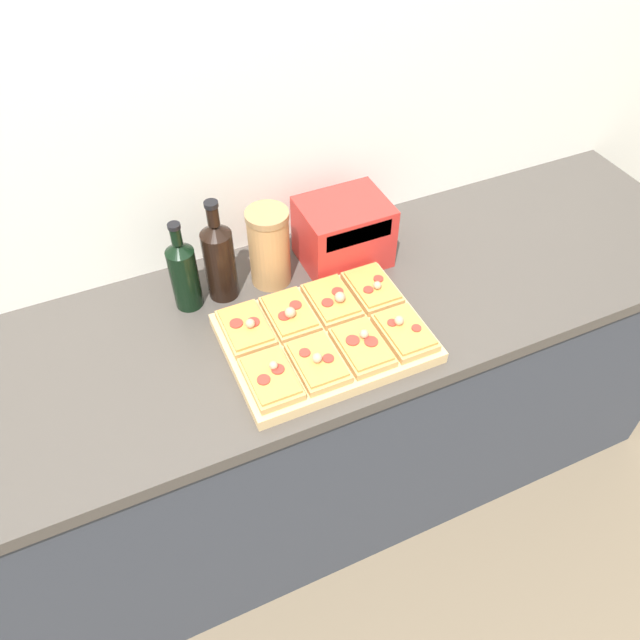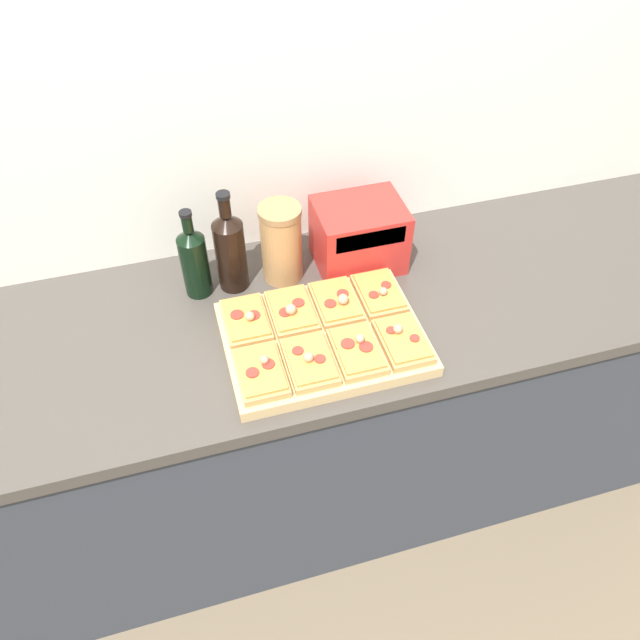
{
  "view_description": "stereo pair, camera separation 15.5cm",
  "coord_description": "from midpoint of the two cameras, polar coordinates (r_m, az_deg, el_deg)",
  "views": [
    {
      "loc": [
        -0.37,
        -0.74,
        2.1
      ],
      "look_at": [
        0.07,
        0.23,
        0.98
      ],
      "focal_mm": 35.0,
      "sensor_mm": 36.0,
      "label": 1
    },
    {
      "loc": [
        -0.22,
        -0.8,
        2.1
      ],
      "look_at": [
        0.07,
        0.23,
        0.98
      ],
      "focal_mm": 35.0,
      "sensor_mm": 36.0,
      "label": 2
    }
  ],
  "objects": [
    {
      "name": "wall_back",
      "position": [
        1.7,
        -3.96,
        16.16
      ],
      "size": [
        6.0,
        0.06,
        2.5
      ],
      "color": "silver",
      "rests_on": "ground_plane"
    },
    {
      "name": "kitchen_counter",
      "position": [
        1.99,
        -0.44,
        -9.16
      ],
      "size": [
        2.63,
        0.67,
        0.93
      ],
      "color": "#333842",
      "rests_on": "ground_plane"
    },
    {
      "name": "olive_oil_bottle",
      "position": [
        1.64,
        -8.8,
        5.27
      ],
      "size": [
        0.07,
        0.07,
        0.26
      ],
      "color": "black",
      "rests_on": "kitchen_counter"
    },
    {
      "name": "pizza_slice_back_midleft",
      "position": [
        1.57,
        0.18,
        0.7
      ],
      "size": [
        0.11,
        0.16,
        0.06
      ],
      "color": "tan",
      "rests_on": "cutting_board"
    },
    {
      "name": "pizza_slice_back_midright",
      "position": [
        1.6,
        4.26,
        1.53
      ],
      "size": [
        0.11,
        0.16,
        0.06
      ],
      "color": "tan",
      "rests_on": "cutting_board"
    },
    {
      "name": "toaster_oven",
      "position": [
        1.74,
        6.15,
        7.61
      ],
      "size": [
        0.26,
        0.19,
        0.19
      ],
      "color": "red",
      "rests_on": "kitchen_counter"
    },
    {
      "name": "pizza_slice_front_midleft",
      "position": [
        1.46,
        2.06,
        -3.94
      ],
      "size": [
        0.11,
        0.16,
        0.05
      ],
      "color": "tan",
      "rests_on": "cutting_board"
    },
    {
      "name": "pizza_slice_front_right",
      "position": [
        1.53,
        10.48,
        -2.0
      ],
      "size": [
        0.11,
        0.16,
        0.05
      ],
      "color": "tan",
      "rests_on": "cutting_board"
    },
    {
      "name": "pizza_slice_front_midright",
      "position": [
        1.49,
        6.38,
        -2.95
      ],
      "size": [
        0.11,
        0.16,
        0.05
      ],
      "color": "tan",
      "rests_on": "cutting_board"
    },
    {
      "name": "pizza_slice_front_left",
      "position": [
        1.44,
        -2.4,
        -4.92
      ],
      "size": [
        0.11,
        0.16,
        0.05
      ],
      "color": "tan",
      "rests_on": "cutting_board"
    },
    {
      "name": "pizza_slice_back_right",
      "position": [
        1.64,
        8.13,
        2.31
      ],
      "size": [
        0.11,
        0.16,
        0.05
      ],
      "color": "tan",
      "rests_on": "cutting_board"
    },
    {
      "name": "cutting_board",
      "position": [
        1.55,
        3.15,
        -1.84
      ],
      "size": [
        0.49,
        0.36,
        0.03
      ],
      "primitive_type": "cube",
      "color": "tan",
      "rests_on": "kitchen_counter"
    },
    {
      "name": "grain_jar_tall",
      "position": [
        1.67,
        -0.9,
        6.93
      ],
      "size": [
        0.11,
        0.11,
        0.23
      ],
      "color": "#AD7F4C",
      "rests_on": "kitchen_counter"
    },
    {
      "name": "pizza_slice_back_left",
      "position": [
        1.56,
        -3.97,
        -0.14
      ],
      "size": [
        0.11,
        0.16,
        0.05
      ],
      "color": "tan",
      "rests_on": "cutting_board"
    },
    {
      "name": "ground_plane",
      "position": [
        2.25,
        2.01,
        -22.44
      ],
      "size": [
        12.0,
        12.0,
        0.0
      ],
      "primitive_type": "plane",
      "color": "brown"
    },
    {
      "name": "wine_bottle",
      "position": [
        1.64,
        -5.55,
        6.29
      ],
      "size": [
        0.08,
        0.08,
        0.3
      ],
      "color": "black",
      "rests_on": "kitchen_counter"
    }
  ]
}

